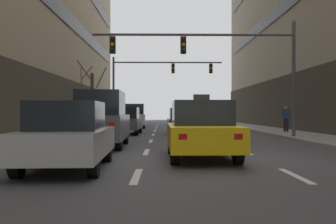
# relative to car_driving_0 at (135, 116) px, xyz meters

# --- Properties ---
(ground_plane) EXTENTS (120.00, 120.00, 0.00)m
(ground_plane) POSITION_rel_car_driving_0_xyz_m (3.48, -21.97, -1.01)
(ground_plane) COLOR #424247
(lane_stripe_l1_s3) EXTENTS (0.16, 2.00, 0.01)m
(lane_stripe_l1_s3) POSITION_rel_car_driving_0_xyz_m (1.82, -24.97, -1.01)
(lane_stripe_l1_s3) COLOR silver
(lane_stripe_l1_s3) RESTS_ON ground
(lane_stripe_l1_s4) EXTENTS (0.16, 2.00, 0.01)m
(lane_stripe_l1_s4) POSITION_rel_car_driving_0_xyz_m (1.82, -19.97, -1.01)
(lane_stripe_l1_s4) COLOR silver
(lane_stripe_l1_s4) RESTS_ON ground
(lane_stripe_l1_s5) EXTENTS (0.16, 2.00, 0.01)m
(lane_stripe_l1_s5) POSITION_rel_car_driving_0_xyz_m (1.82, -14.97, -1.01)
(lane_stripe_l1_s5) COLOR silver
(lane_stripe_l1_s5) RESTS_ON ground
(lane_stripe_l1_s6) EXTENTS (0.16, 2.00, 0.01)m
(lane_stripe_l1_s6) POSITION_rel_car_driving_0_xyz_m (1.82, -9.97, -1.01)
(lane_stripe_l1_s6) COLOR silver
(lane_stripe_l1_s6) RESTS_ON ground
(lane_stripe_l1_s7) EXTENTS (0.16, 2.00, 0.01)m
(lane_stripe_l1_s7) POSITION_rel_car_driving_0_xyz_m (1.82, -4.97, -1.01)
(lane_stripe_l1_s7) COLOR silver
(lane_stripe_l1_s7) RESTS_ON ground
(lane_stripe_l1_s8) EXTENTS (0.16, 2.00, 0.01)m
(lane_stripe_l1_s8) POSITION_rel_car_driving_0_xyz_m (1.82, 0.03, -1.01)
(lane_stripe_l1_s8) COLOR silver
(lane_stripe_l1_s8) RESTS_ON ground
(lane_stripe_l1_s9) EXTENTS (0.16, 2.00, 0.01)m
(lane_stripe_l1_s9) POSITION_rel_car_driving_0_xyz_m (1.82, 5.03, -1.01)
(lane_stripe_l1_s9) COLOR silver
(lane_stripe_l1_s9) RESTS_ON ground
(lane_stripe_l1_s10) EXTENTS (0.16, 2.00, 0.01)m
(lane_stripe_l1_s10) POSITION_rel_car_driving_0_xyz_m (1.82, 10.03, -1.01)
(lane_stripe_l1_s10) COLOR silver
(lane_stripe_l1_s10) RESTS_ON ground
(lane_stripe_l2_s3) EXTENTS (0.16, 2.00, 0.01)m
(lane_stripe_l2_s3) POSITION_rel_car_driving_0_xyz_m (5.15, -24.97, -1.01)
(lane_stripe_l2_s3) COLOR silver
(lane_stripe_l2_s3) RESTS_ON ground
(lane_stripe_l2_s4) EXTENTS (0.16, 2.00, 0.01)m
(lane_stripe_l2_s4) POSITION_rel_car_driving_0_xyz_m (5.15, -19.97, -1.01)
(lane_stripe_l2_s4) COLOR silver
(lane_stripe_l2_s4) RESTS_ON ground
(lane_stripe_l2_s5) EXTENTS (0.16, 2.00, 0.01)m
(lane_stripe_l2_s5) POSITION_rel_car_driving_0_xyz_m (5.15, -14.97, -1.01)
(lane_stripe_l2_s5) COLOR silver
(lane_stripe_l2_s5) RESTS_ON ground
(lane_stripe_l2_s6) EXTENTS (0.16, 2.00, 0.01)m
(lane_stripe_l2_s6) POSITION_rel_car_driving_0_xyz_m (5.15, -9.97, -1.01)
(lane_stripe_l2_s6) COLOR silver
(lane_stripe_l2_s6) RESTS_ON ground
(lane_stripe_l2_s7) EXTENTS (0.16, 2.00, 0.01)m
(lane_stripe_l2_s7) POSITION_rel_car_driving_0_xyz_m (5.15, -4.97, -1.01)
(lane_stripe_l2_s7) COLOR silver
(lane_stripe_l2_s7) RESTS_ON ground
(lane_stripe_l2_s8) EXTENTS (0.16, 2.00, 0.01)m
(lane_stripe_l2_s8) POSITION_rel_car_driving_0_xyz_m (5.15, 0.03, -1.01)
(lane_stripe_l2_s8) COLOR silver
(lane_stripe_l2_s8) RESTS_ON ground
(lane_stripe_l2_s9) EXTENTS (0.16, 2.00, 0.01)m
(lane_stripe_l2_s9) POSITION_rel_car_driving_0_xyz_m (5.15, 5.03, -1.01)
(lane_stripe_l2_s9) COLOR silver
(lane_stripe_l2_s9) RESTS_ON ground
(lane_stripe_l2_s10) EXTENTS (0.16, 2.00, 0.01)m
(lane_stripe_l2_s10) POSITION_rel_car_driving_0_xyz_m (5.15, 10.03, -1.01)
(lane_stripe_l2_s10) COLOR silver
(lane_stripe_l2_s10) RESTS_ON ground
(car_driving_0) EXTENTS (1.92, 4.27, 2.04)m
(car_driving_0) POSITION_rel_car_driving_0_xyz_m (0.00, 0.00, 0.00)
(car_driving_0) COLOR black
(car_driving_0) RESTS_ON ground
(car_driving_1) EXTENTS (1.92, 4.41, 1.64)m
(car_driving_1) POSITION_rel_car_driving_0_xyz_m (0.08, -9.27, -0.21)
(car_driving_1) COLOR black
(car_driving_1) RESTS_ON ground
(car_driving_2) EXTENTS (1.90, 4.28, 1.58)m
(car_driving_2) POSITION_rel_car_driving_0_xyz_m (0.14, -23.95, -0.23)
(car_driving_2) COLOR black
(car_driving_2) RESTS_ON ground
(taxi_driving_3) EXTENTS (1.88, 4.44, 1.84)m
(taxi_driving_3) POSITION_rel_car_driving_0_xyz_m (3.46, -21.93, -0.19)
(taxi_driving_3) COLOR black
(taxi_driving_3) RESTS_ON ground
(car_driving_4) EXTENTS (1.86, 4.28, 1.59)m
(car_driving_4) POSITION_rel_car_driving_0_xyz_m (3.57, -9.49, -0.23)
(car_driving_4) COLOR black
(car_driving_4) RESTS_ON ground
(car_driving_5) EXTENTS (1.91, 4.44, 2.14)m
(car_driving_5) POSITION_rel_car_driving_0_xyz_m (0.02, -18.20, 0.05)
(car_driving_5) COLOR black
(car_driving_5) RESTS_ON ground
(traffic_signal_0) EXTENTS (10.09, 0.34, 5.71)m
(traffic_signal_0) POSITION_rel_car_driving_0_xyz_m (5.17, -13.83, 3.15)
(traffic_signal_0) COLOR #4C4C51
(traffic_signal_0) RESTS_ON sidewalk_right
(traffic_signal_1) EXTENTS (9.56, 0.35, 6.03)m
(traffic_signal_1) POSITION_rel_car_driving_0_xyz_m (1.50, 0.97, 3.48)
(traffic_signal_1) COLOR #4C4C51
(traffic_signal_1) RESTS_ON sidewalk_left
(street_tree_1) EXTENTS (2.15, 2.15, 4.95)m
(street_tree_1) POSITION_rel_car_driving_0_xyz_m (-2.74, -5.04, 1.41)
(street_tree_1) COLOR #4C3823
(street_tree_1) RESTS_ON sidewalk_left
(pedestrian_0) EXTENTS (0.53, 0.21, 1.59)m
(pedestrian_0) POSITION_rel_car_driving_0_xyz_m (10.04, -9.01, 0.04)
(pedestrian_0) COLOR black
(pedestrian_0) RESTS_ON sidewalk_right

